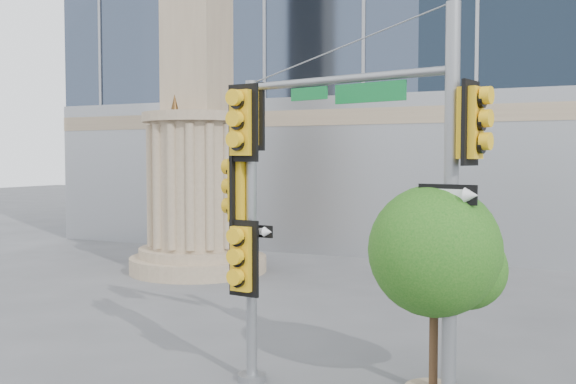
% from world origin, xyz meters
% --- Properties ---
extents(monument, '(4.40, 4.40, 16.60)m').
position_xyz_m(monument, '(-6.00, 9.00, 5.52)').
color(monument, '#9B8469').
rests_on(monument, ground).
extents(main_signal_pole, '(4.54, 1.47, 5.96)m').
position_xyz_m(main_signal_pole, '(2.26, 1.24, 3.70)').
color(main_signal_pole, slate).
rests_on(main_signal_pole, ground).
extents(secondary_signal_pole, '(0.85, 0.70, 4.91)m').
position_xyz_m(secondary_signal_pole, '(0.13, 0.44, 2.88)').
color(secondary_signal_pole, slate).
rests_on(secondary_signal_pole, ground).
extents(street_tree, '(2.10, 2.05, 3.27)m').
position_xyz_m(street_tree, '(3.08, 1.17, 2.15)').
color(street_tree, '#9B8469').
rests_on(street_tree, ground).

